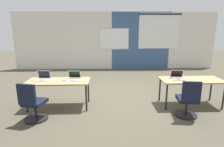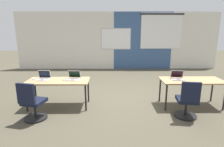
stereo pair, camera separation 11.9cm
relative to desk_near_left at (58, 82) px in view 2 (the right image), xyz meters
name	(u,v)px [view 2 (the right image)]	position (x,y,z in m)	size (l,w,h in m)	color
ground_plane	(123,98)	(1.75, 0.60, -0.66)	(24.00, 24.00, 0.00)	#4C4738
back_wall_assembly	(119,41)	(1.80, 4.80, 0.75)	(10.00, 0.27, 2.80)	silver
desk_near_left	(58,82)	(0.00, 0.00, 0.00)	(1.60, 0.70, 0.72)	tan
desk_near_right	(192,82)	(3.50, 0.00, 0.00)	(1.60, 0.70, 0.72)	tan
laptop_near_right_inner	(178,78)	(3.14, 0.05, 0.11)	(0.37, 0.35, 0.22)	#9E9EA3
chair_near_right_inner	(187,103)	(3.12, -0.71, -0.28)	(0.52, 0.56, 0.92)	black
laptop_near_left_inner	(74,78)	(0.39, 0.08, 0.11)	(0.36, 0.35, 0.22)	#B7B7BC
mouse_near_left_inner	(64,79)	(0.15, 0.02, 0.08)	(0.08, 0.11, 0.03)	#B2B2B7
laptop_near_left_end	(43,78)	(-0.41, 0.08, 0.11)	(0.35, 0.30, 0.23)	silver
mouse_near_left_end	(33,79)	(-0.67, 0.08, 0.08)	(0.06, 0.10, 0.03)	silver
chair_near_left_end	(32,105)	(-0.39, -0.78, -0.28)	(0.53, 0.58, 0.92)	black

